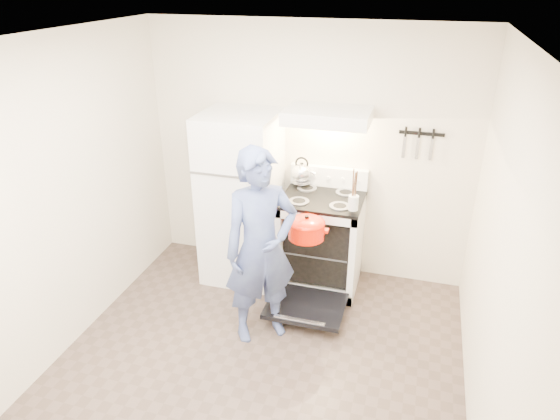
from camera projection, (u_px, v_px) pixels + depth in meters
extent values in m
plane|color=#4E3F37|center=(250.00, 380.00, 3.87)|extent=(3.60, 3.60, 0.00)
cube|color=beige|center=(308.00, 154.00, 4.89)|extent=(3.20, 0.02, 2.50)
cube|color=white|center=(241.00, 198.00, 4.91)|extent=(0.70, 0.70, 1.70)
cube|color=white|center=(321.00, 243.00, 4.89)|extent=(0.76, 0.65, 0.92)
cube|color=black|center=(323.00, 199.00, 4.69)|extent=(0.76, 0.65, 0.03)
cube|color=white|center=(329.00, 177.00, 4.88)|extent=(0.76, 0.07, 0.20)
cube|color=black|center=(306.00, 306.00, 4.52)|extent=(0.70, 0.54, 0.04)
cube|color=gray|center=(321.00, 245.00, 4.90)|extent=(0.60, 0.52, 0.01)
cube|color=white|center=(328.00, 116.00, 4.42)|extent=(0.76, 0.50, 0.12)
cube|color=black|center=(422.00, 133.00, 4.48)|extent=(0.40, 0.02, 0.03)
cylinder|color=#826044|center=(312.00, 240.00, 4.95)|extent=(0.34, 0.34, 0.02)
cylinder|color=silver|center=(353.00, 203.00, 4.35)|extent=(0.11, 0.11, 0.13)
imported|color=navy|center=(261.00, 248.00, 4.03)|extent=(0.74, 0.70, 1.70)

